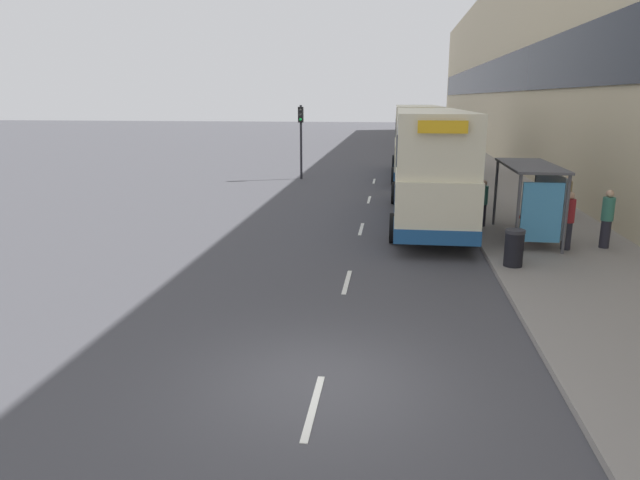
% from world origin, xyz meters
% --- Properties ---
extents(ground_plane, '(220.00, 220.00, 0.00)m').
position_xyz_m(ground_plane, '(0.00, 0.00, 0.00)').
color(ground_plane, '#424247').
extents(pavement, '(5.00, 93.00, 0.14)m').
position_xyz_m(pavement, '(6.50, 38.50, 0.07)').
color(pavement, gray).
rests_on(pavement, ground_plane).
extents(terrace_facade, '(3.10, 93.00, 14.44)m').
position_xyz_m(terrace_facade, '(10.49, 38.50, 7.21)').
color(terrace_facade, '#C6B793').
rests_on(terrace_facade, ground_plane).
extents(lane_mark_0, '(0.12, 2.00, 0.01)m').
position_xyz_m(lane_mark_0, '(0.00, -0.76, 0.01)').
color(lane_mark_0, silver).
rests_on(lane_mark_0, ground_plane).
extents(lane_mark_1, '(0.12, 2.00, 0.01)m').
position_xyz_m(lane_mark_1, '(0.00, 5.59, 0.01)').
color(lane_mark_1, silver).
rests_on(lane_mark_1, ground_plane).
extents(lane_mark_2, '(0.12, 2.00, 0.01)m').
position_xyz_m(lane_mark_2, '(0.00, 11.94, 0.01)').
color(lane_mark_2, silver).
rests_on(lane_mark_2, ground_plane).
extents(lane_mark_3, '(0.12, 2.00, 0.01)m').
position_xyz_m(lane_mark_3, '(0.00, 18.29, 0.01)').
color(lane_mark_3, silver).
rests_on(lane_mark_3, ground_plane).
extents(lane_mark_4, '(0.12, 2.00, 0.01)m').
position_xyz_m(lane_mark_4, '(0.00, 24.64, 0.01)').
color(lane_mark_4, silver).
rests_on(lane_mark_4, ground_plane).
extents(bus_shelter, '(1.60, 4.20, 2.48)m').
position_xyz_m(bus_shelter, '(5.77, 10.41, 1.88)').
color(bus_shelter, '#4C4C51').
rests_on(bus_shelter, ground_plane).
extents(double_decker_bus_near, '(2.85, 11.40, 4.30)m').
position_xyz_m(double_decker_bus_near, '(2.47, 13.58, 2.29)').
color(double_decker_bus_near, beige).
rests_on(double_decker_bus_near, ground_plane).
extents(double_decker_bus_ahead, '(2.85, 10.79, 4.30)m').
position_xyz_m(double_decker_bus_ahead, '(2.42, 26.62, 2.28)').
color(double_decker_bus_ahead, beige).
rests_on(double_decker_bus_ahead, ground_plane).
extents(car_0, '(1.95, 4.34, 1.75)m').
position_xyz_m(car_0, '(3.03, 53.86, 0.87)').
color(car_0, black).
rests_on(car_0, ground_plane).
extents(pedestrian_at_shelter, '(0.34, 0.34, 1.71)m').
position_xyz_m(pedestrian_at_shelter, '(4.42, 12.44, 1.01)').
color(pedestrian_at_shelter, '#23232D').
rests_on(pedestrian_at_shelter, ground_plane).
extents(pedestrian_1, '(0.32, 0.32, 1.60)m').
position_xyz_m(pedestrian_1, '(8.02, 14.76, 0.96)').
color(pedestrian_1, '#23232D').
rests_on(pedestrian_1, ground_plane).
extents(pedestrian_2, '(0.37, 0.37, 1.84)m').
position_xyz_m(pedestrian_2, '(7.81, 9.70, 1.08)').
color(pedestrian_2, '#23232D').
rests_on(pedestrian_2, ground_plane).
extents(pedestrian_3, '(0.33, 0.33, 1.68)m').
position_xyz_m(pedestrian_3, '(7.18, 14.74, 1.00)').
color(pedestrian_3, '#23232D').
rests_on(pedestrian_3, ground_plane).
extents(pedestrian_4, '(0.36, 0.36, 1.82)m').
position_xyz_m(pedestrian_4, '(6.54, 9.32, 1.07)').
color(pedestrian_4, '#23232D').
rests_on(pedestrian_4, ground_plane).
extents(litter_bin, '(0.55, 0.55, 1.05)m').
position_xyz_m(litter_bin, '(4.55, 7.23, 0.67)').
color(litter_bin, black).
rests_on(litter_bin, ground_plane).
extents(traffic_light_far_kerb, '(0.30, 0.32, 4.35)m').
position_xyz_m(traffic_light_far_kerb, '(-4.40, 25.07, 2.94)').
color(traffic_light_far_kerb, black).
rests_on(traffic_light_far_kerb, ground_plane).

